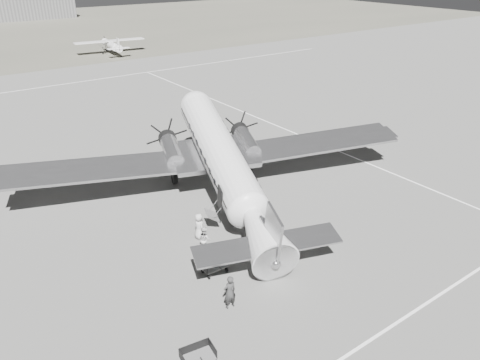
% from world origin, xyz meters
% --- Properties ---
extents(ground, '(260.00, 260.00, 0.00)m').
position_xyz_m(ground, '(0.00, 0.00, 0.00)').
color(ground, slate).
rests_on(ground, ground).
extents(taxi_line_near, '(60.00, 0.15, 0.01)m').
position_xyz_m(taxi_line_near, '(0.00, -14.00, 0.01)').
color(taxi_line_near, white).
rests_on(taxi_line_near, ground).
extents(taxi_line_right, '(0.15, 80.00, 0.01)m').
position_xyz_m(taxi_line_right, '(12.00, 0.00, 0.01)').
color(taxi_line_right, white).
rests_on(taxi_line_right, ground).
extents(taxi_line_horizon, '(90.00, 0.15, 0.01)m').
position_xyz_m(taxi_line_horizon, '(0.00, 40.00, 0.01)').
color(taxi_line_horizon, white).
rests_on(taxi_line_horizon, ground).
extents(dc3_airliner, '(34.18, 28.45, 5.58)m').
position_xyz_m(dc3_airliner, '(-1.00, 0.87, 2.79)').
color(dc3_airliner, '#ADADAF').
rests_on(dc3_airliner, ground).
extents(light_plane_right, '(13.04, 11.02, 2.50)m').
position_xyz_m(light_plane_right, '(13.39, 56.83, 1.25)').
color(light_plane_right, white).
rests_on(light_plane_right, ground).
extents(baggage_cart_near, '(1.48, 1.07, 0.82)m').
position_xyz_m(baggage_cart_near, '(-6.10, -5.87, 0.41)').
color(baggage_cart_near, '#5C5C5C').
rests_on(baggage_cart_near, ground).
extents(baggage_cart_far, '(1.58, 1.22, 0.82)m').
position_xyz_m(baggage_cart_far, '(-10.05, -10.73, 0.41)').
color(baggage_cart_far, '#5C5C5C').
rests_on(baggage_cart_far, ground).
extents(ground_crew, '(0.67, 0.46, 1.79)m').
position_xyz_m(ground_crew, '(-6.99, -8.60, 0.89)').
color(ground_crew, '#313131').
rests_on(ground_crew, ground).
extents(ramp_agent, '(0.61, 0.77, 1.55)m').
position_xyz_m(ramp_agent, '(-5.44, -3.85, 0.78)').
color(ramp_agent, silver).
rests_on(ramp_agent, ground).
extents(passenger, '(0.57, 0.83, 1.64)m').
position_xyz_m(passenger, '(-5.00, -2.52, 0.82)').
color(passenger, beige).
rests_on(passenger, ground).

